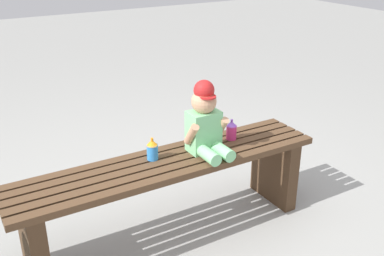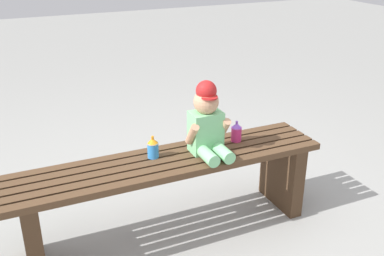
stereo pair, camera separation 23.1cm
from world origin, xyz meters
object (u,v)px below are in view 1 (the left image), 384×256
at_px(park_bench, 170,185).
at_px(child_figure, 205,122).
at_px(sippy_cup_left, 152,149).
at_px(sippy_cup_right, 231,130).

bearing_deg(park_bench, child_figure, -1.95).
height_order(park_bench, sippy_cup_left, sippy_cup_left).
bearing_deg(sippy_cup_right, child_figure, -164.19).
xyz_separation_m(park_bench, child_figure, (0.22, -0.01, 0.33)).
xyz_separation_m(park_bench, sippy_cup_left, (-0.07, 0.05, 0.21)).
height_order(child_figure, sippy_cup_left, child_figure).
relative_size(park_bench, sippy_cup_left, 13.85).
distance_m(park_bench, sippy_cup_left, 0.23).
bearing_deg(park_bench, sippy_cup_left, 143.24).
distance_m(park_bench, sippy_cup_right, 0.49).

